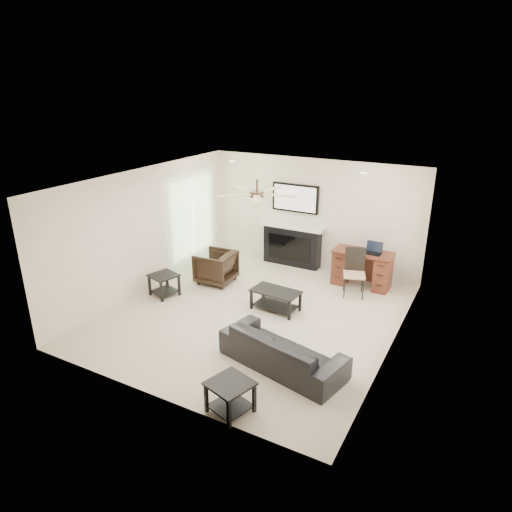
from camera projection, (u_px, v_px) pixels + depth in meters
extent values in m
plane|color=beige|center=(254.00, 313.00, 8.50)|extent=(5.50, 5.50, 0.00)
cube|color=white|center=(254.00, 181.00, 7.62)|extent=(5.00, 5.50, 0.04)
cube|color=#EFE2CB|center=(313.00, 214.00, 10.32)|extent=(5.00, 0.04, 2.50)
cube|color=#EFE2CB|center=(150.00, 316.00, 5.80)|extent=(5.00, 0.04, 2.50)
cube|color=#EFE2CB|center=(145.00, 230.00, 9.18)|extent=(0.04, 5.50, 2.50)
cube|color=#EFE2CB|center=(398.00, 278.00, 6.94)|extent=(0.04, 5.50, 2.50)
cube|color=white|center=(396.00, 276.00, 7.06)|extent=(0.04, 5.10, 2.40)
cube|color=#93BC89|center=(193.00, 221.00, 10.50)|extent=(0.04, 1.80, 2.10)
cylinder|color=#382619|center=(257.00, 194.00, 7.79)|extent=(1.40, 1.40, 0.30)
imported|color=black|center=(282.00, 350.00, 6.83)|extent=(2.09, 1.19, 0.57)
imported|color=black|center=(216.00, 267.00, 9.73)|extent=(0.79, 0.77, 0.69)
cube|color=black|center=(276.00, 300.00, 8.58)|extent=(0.93, 0.56, 0.40)
cube|color=black|center=(230.00, 397.00, 5.89)|extent=(0.65, 0.65, 0.45)
cube|color=black|center=(164.00, 285.00, 9.16)|extent=(0.62, 0.62, 0.45)
cube|color=black|center=(292.00, 226.00, 10.47)|extent=(1.52, 0.34, 1.91)
cube|color=#412310|center=(362.00, 269.00, 9.56)|extent=(1.22, 0.56, 0.76)
cube|color=black|center=(354.00, 273.00, 9.07)|extent=(0.54, 0.55, 0.97)
cube|color=black|center=(373.00, 248.00, 9.27)|extent=(0.33, 0.24, 0.23)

